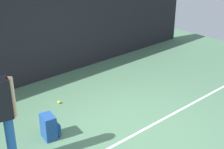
{
  "coord_description": "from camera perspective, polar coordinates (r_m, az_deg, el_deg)",
  "views": [
    {
      "loc": [
        -3.43,
        -3.48,
        3.29
      ],
      "look_at": [
        0.0,
        0.4,
        1.0
      ],
      "focal_mm": 52.19,
      "sensor_mm": 36.0,
      "label": 1
    }
  ],
  "objects": [
    {
      "name": "back_fence",
      "position": [
        7.64,
        -13.13,
        6.8
      ],
      "size": [
        10.0,
        0.1,
        2.25
      ],
      "primitive_type": "cube",
      "color": "black",
      "rests_on": "ground"
    },
    {
      "name": "backpack",
      "position": [
        5.75,
        -10.91,
        -9.03
      ],
      "size": [
        0.32,
        0.33,
        0.44
      ],
      "rotation": [
        0.0,
        0.0,
        1.42
      ],
      "color": "#1E478C",
      "rests_on": "ground"
    },
    {
      "name": "ground_plane",
      "position": [
        5.89,
        2.62,
        -10.12
      ],
      "size": [
        12.0,
        12.0,
        0.0
      ],
      "primitive_type": "plane",
      "color": "#4C7556"
    },
    {
      "name": "court_line",
      "position": [
        5.81,
        3.56,
        -10.66
      ],
      "size": [
        9.0,
        0.05,
        0.0
      ],
      "primitive_type": "cube",
      "color": "white",
      "rests_on": "ground"
    },
    {
      "name": "tennis_ball_near_player",
      "position": [
        6.86,
        -9.29,
        -4.81
      ],
      "size": [
        0.07,
        0.07,
        0.07
      ],
      "primitive_type": "sphere",
      "color": "#CCE033",
      "rests_on": "ground"
    }
  ]
}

